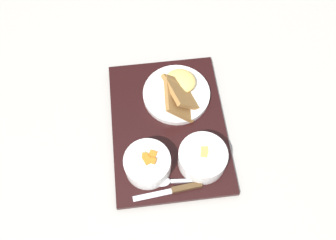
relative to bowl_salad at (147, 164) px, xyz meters
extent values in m
plane|color=#ADA89E|center=(0.13, -0.05, -0.05)|extent=(4.00, 4.00, 0.00)
cube|color=black|center=(0.13, -0.05, -0.04)|extent=(0.47, 0.37, 0.02)
cylinder|color=white|center=(0.00, 0.00, 0.00)|extent=(0.12, 0.12, 0.06)
torus|color=white|center=(0.00, 0.00, 0.02)|extent=(0.12, 0.12, 0.01)
cylinder|color=#8EBC6B|center=(0.00, -0.02, 0.02)|extent=(0.05, 0.05, 0.01)
cylinder|color=#8EBC6B|center=(-0.03, 0.01, 0.02)|extent=(0.05, 0.05, 0.01)
cylinder|color=#8EBC6B|center=(0.00, 0.00, 0.02)|extent=(0.05, 0.05, 0.02)
cylinder|color=#8EBC6B|center=(0.01, 0.01, 0.02)|extent=(0.05, 0.05, 0.01)
cube|color=orange|center=(0.00, 0.00, 0.03)|extent=(0.03, 0.03, 0.02)
cube|color=orange|center=(0.00, -0.02, 0.03)|extent=(0.02, 0.02, 0.02)
cube|color=orange|center=(0.01, 0.01, 0.02)|extent=(0.02, 0.02, 0.02)
cube|color=orange|center=(0.02, -0.01, 0.02)|extent=(0.02, 0.02, 0.02)
cylinder|color=white|center=(0.02, -0.14, -0.01)|extent=(0.13, 0.13, 0.06)
torus|color=white|center=(0.02, -0.14, 0.02)|extent=(0.13, 0.13, 0.01)
cylinder|color=olive|center=(0.02, -0.14, 0.00)|extent=(0.11, 0.11, 0.04)
cube|color=tan|center=(0.02, -0.14, 0.02)|extent=(0.02, 0.02, 0.01)
cube|color=tan|center=(0.03, -0.15, 0.02)|extent=(0.02, 0.02, 0.01)
cylinder|color=white|center=(0.22, -0.08, -0.03)|extent=(0.20, 0.20, 0.02)
ellipsoid|color=#EFC666|center=(0.25, -0.09, 0.00)|extent=(0.10, 0.11, 0.03)
cube|color=#A37038|center=(0.18, -0.08, 0.01)|extent=(0.11, 0.09, 0.09)
cube|color=#A37038|center=(0.21, -0.09, 0.01)|extent=(0.13, 0.12, 0.09)
cube|color=silver|center=(-0.07, -0.01, -0.03)|extent=(0.04, 0.10, 0.00)
cube|color=#51381E|center=(-0.05, -0.10, -0.03)|extent=(0.03, 0.08, 0.01)
ellipsoid|color=silver|center=(-0.04, -0.04, -0.03)|extent=(0.03, 0.05, 0.01)
cube|color=silver|center=(-0.04, -0.10, -0.03)|extent=(0.01, 0.09, 0.01)
camera|label=1|loc=(-0.31, -0.06, 0.87)|focal=38.00mm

